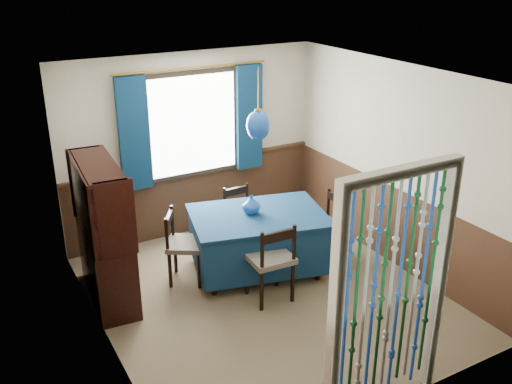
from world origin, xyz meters
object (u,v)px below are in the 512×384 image
pendant_lamp (258,125)px  vase_table (251,205)px  dining_table (258,238)px  chair_left (183,244)px  vase_sideboard (100,214)px  bowl_shelf (113,214)px  chair_far (241,217)px  chair_right (328,227)px  sideboard (105,252)px  chair_near (271,259)px

pendant_lamp → vase_table: pendant_lamp is taller
dining_table → chair_left: (-0.87, 0.25, 0.03)m
vase_sideboard → pendant_lamp: bearing=-19.7°
bowl_shelf → chair_far: bearing=18.0°
chair_right → sideboard: 2.70m
chair_near → chair_far: bearing=79.2°
chair_near → chair_far: size_ratio=1.13×
chair_far → chair_left: chair_left is taller
chair_far → vase_table: 0.73m
dining_table → chair_left: bearing=178.2°
chair_near → chair_right: size_ratio=1.06×
vase_sideboard → chair_right: bearing=-17.6°
chair_left → chair_right: bearing=107.1°
chair_far → pendant_lamp: (-0.11, -0.64, 1.41)m
chair_near → chair_right: 1.15m
pendant_lamp → vase_sideboard: (-1.71, 0.61, -0.96)m
bowl_shelf → vase_sideboard: 0.60m
dining_table → vase_sideboard: bearing=174.2°
sideboard → vase_sideboard: (0.06, 0.30, 0.33)m
chair_right → bowl_shelf: size_ratio=4.26×
chair_left → chair_right: chair_right is taller
bowl_shelf → dining_table: bearing=-1.8°
chair_near → bowl_shelf: (-1.52, 0.67, 0.63)m
dining_table → chair_far: size_ratio=2.15×
sideboard → vase_sideboard: 0.45m
bowl_shelf → chair_right: bearing=-5.8°
dining_table → chair_far: chair_far is taller
vase_table → chair_near: bearing=-100.9°
chair_left → vase_sideboard: (-0.84, 0.37, 0.43)m
dining_table → sideboard: bearing=-176.2°
sideboard → bowl_shelf: 0.62m
vase_table → sideboard: bearing=171.8°
chair_near → sideboard: sideboard is taller
chair_far → vase_sideboard: bearing=-0.8°
dining_table → pendant_lamp: 1.42m
chair_far → sideboard: 1.91m
sideboard → chair_left: bearing=-0.2°
chair_near → vase_sideboard: 1.99m
vase_table → pendant_lamp: bearing=-51.7°
chair_near → sideboard: (-1.58, 0.94, 0.06)m
pendant_lamp → chair_far: bearing=80.2°
vase_table → vase_sideboard: vase_sideboard is taller
pendant_lamp → bowl_shelf: 1.86m
chair_near → chair_right: bearing=23.6°
dining_table → bowl_shelf: 1.84m
dining_table → bowl_shelf: size_ratio=8.54×
chair_right → vase_sideboard: size_ratio=4.79×
chair_near → vase_table: size_ratio=4.54×
chair_left → vase_table: 0.92m
bowl_shelf → chair_near: bearing=-23.9°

